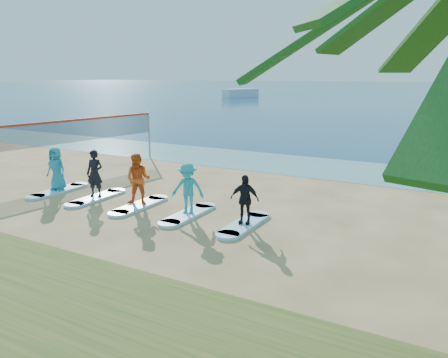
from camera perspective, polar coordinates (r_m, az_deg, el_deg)
The scene contains 17 objects.
ground at distance 13.38m, azimuth -5.72°, elevation -6.14°, with size 600.00×600.00×0.00m, color tan.
shallow_water at distance 22.48m, azimuth 9.74°, elevation 1.80°, with size 600.00×600.00×0.00m, color teal.
ocean at distance 170.51m, azimuth 27.26°, elevation 10.48°, with size 600.00×600.00×0.00m, color navy.
volleyball_net at distance 21.72m, azimuth -18.61°, elevation 5.96°, with size 1.41×8.99×2.50m.
paddleboard at distance 24.28m, azimuth 25.67°, elevation 1.64°, with size 0.70×3.00×0.12m, color silver.
paddleboarder at distance 24.14m, azimuth 25.87°, elevation 3.60°, with size 1.46×0.46×1.57m, color tan.
boat_offshore_a at distance 90.93m, azimuth 2.16°, elevation 10.61°, with size 2.59×7.60×1.71m, color silver.
surfboard_0 at distance 18.31m, azimuth -20.82°, elevation -1.43°, with size 0.70×2.20×0.09m, color #A4E6FF.
student_0 at distance 18.12m, azimuth -21.05°, elevation 1.27°, with size 0.82×0.53×1.67m, color teal.
surfboard_1 at distance 16.83m, azimuth -16.32°, elevation -2.35°, with size 0.70×2.20×0.09m, color #A4E6FF.
student_1 at distance 16.62m, azimuth -16.52°, elevation 0.69°, with size 0.63×0.42×1.74m, color black.
surfboard_2 at distance 15.48m, azimuth -10.98°, elevation -3.41°, with size 0.70×2.20×0.09m, color #A4E6FF.
student_2 at distance 15.24m, azimuth -11.14°, elevation -0.05°, with size 0.86×0.67×1.78m, color #D85016.
surfboard_3 at distance 14.30m, azimuth -4.69°, elevation -4.62°, with size 0.70×2.20×0.09m, color #A4E6FF.
student_3 at distance 14.05m, azimuth -4.76°, elevation -1.23°, with size 1.07×0.61×1.66m, color teal.
surfboard_4 at distance 13.32m, azimuth 2.66°, elevation -5.96°, with size 0.70×2.20×0.09m, color #A4E6FF.
student_4 at distance 13.08m, azimuth 2.70°, elevation -2.67°, with size 0.88×0.37×1.50m, color black.
Camera 1 is at (7.28, -10.30, 4.46)m, focal length 35.00 mm.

